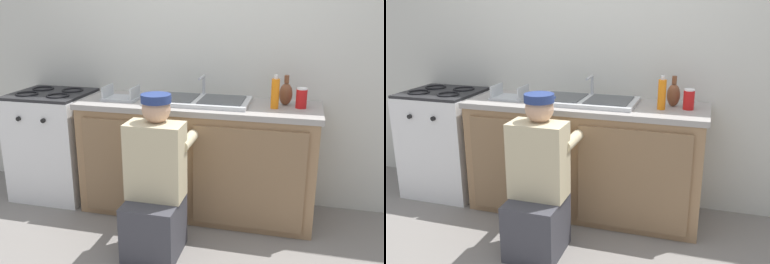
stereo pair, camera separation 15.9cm
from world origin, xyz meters
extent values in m
plane|color=gray|center=(0.00, 0.00, 0.00)|extent=(12.00, 12.00, 0.00)
cube|color=silver|center=(0.00, 0.65, 1.25)|extent=(6.00, 0.10, 2.50)
cube|color=#997551|center=(0.00, 0.30, 0.44)|extent=(1.85, 0.60, 0.87)
cube|color=#866747|center=(-0.44, -0.01, 0.44)|extent=(0.82, 0.02, 0.77)
cube|color=#866747|center=(0.44, -0.01, 0.44)|extent=(0.82, 0.02, 0.77)
cube|color=#9E9993|center=(0.00, 0.30, 0.90)|extent=(1.89, 0.62, 0.04)
cube|color=silver|center=(0.00, 0.30, 0.93)|extent=(0.80, 0.44, 0.03)
cube|color=#4C4F51|center=(-0.19, 0.30, 0.95)|extent=(0.33, 0.35, 0.01)
cube|color=#4C4F51|center=(0.19, 0.30, 0.95)|extent=(0.33, 0.35, 0.01)
cylinder|color=#B7BABF|center=(0.00, 0.49, 1.01)|extent=(0.02, 0.02, 0.18)
cylinder|color=#B7BABF|center=(0.00, 0.41, 1.10)|extent=(0.02, 0.16, 0.02)
cube|color=white|center=(-1.31, 0.30, 0.45)|extent=(0.64, 0.60, 0.91)
cube|color=#262628|center=(-1.31, 0.30, 0.92)|extent=(0.63, 0.59, 0.02)
torus|color=black|center=(-1.45, 0.18, 0.94)|extent=(0.19, 0.19, 0.02)
torus|color=black|center=(-1.16, 0.18, 0.94)|extent=(0.19, 0.19, 0.02)
torus|color=black|center=(-1.45, 0.42, 0.94)|extent=(0.19, 0.19, 0.02)
torus|color=black|center=(-1.16, 0.42, 0.94)|extent=(0.19, 0.19, 0.02)
cylinder|color=black|center=(-1.42, -0.01, 0.77)|extent=(0.04, 0.02, 0.04)
cylinder|color=black|center=(-1.20, -0.01, 0.77)|extent=(0.04, 0.02, 0.04)
cube|color=#3F3F47|center=(-0.13, -0.43, 0.20)|extent=(0.36, 0.40, 0.40)
cube|color=beige|center=(-0.13, -0.37, 0.66)|extent=(0.38, 0.22, 0.52)
sphere|color=tan|center=(-0.13, -0.33, 1.01)|extent=(0.19, 0.19, 0.19)
cylinder|color=navy|center=(-0.13, -0.33, 1.08)|extent=(0.20, 0.20, 0.06)
cube|color=navy|center=(-0.13, -0.24, 1.06)|extent=(0.13, 0.09, 0.02)
cylinder|color=beige|center=(-0.30, -0.17, 0.75)|extent=(0.08, 0.30, 0.08)
cylinder|color=beige|center=(0.04, -0.17, 0.75)|extent=(0.08, 0.30, 0.08)
ellipsoid|color=brown|center=(0.67, 0.38, 1.00)|extent=(0.10, 0.10, 0.17)
cylinder|color=brown|center=(0.67, 0.38, 1.12)|extent=(0.04, 0.04, 0.06)
cylinder|color=orange|center=(0.59, 0.26, 1.03)|extent=(0.06, 0.06, 0.22)
cylinder|color=white|center=(0.59, 0.26, 1.15)|extent=(0.03, 0.03, 0.03)
cube|color=#B2B7BC|center=(-0.63, 0.25, 0.93)|extent=(0.28, 0.22, 0.02)
cube|color=#B2B7BC|center=(-0.75, 0.25, 0.98)|extent=(0.01, 0.21, 0.10)
cube|color=#B2B7BC|center=(-0.51, 0.25, 0.98)|extent=(0.01, 0.21, 0.10)
cylinder|color=red|center=(0.78, 0.31, 0.99)|extent=(0.08, 0.08, 0.14)
cylinder|color=white|center=(0.78, 0.31, 1.06)|extent=(0.08, 0.08, 0.01)
camera|label=1|loc=(0.77, -2.89, 1.67)|focal=40.00mm
camera|label=2|loc=(0.92, -2.85, 1.67)|focal=40.00mm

